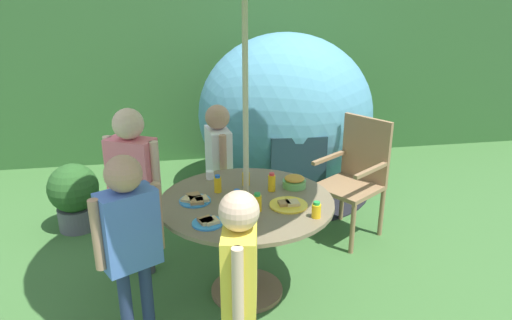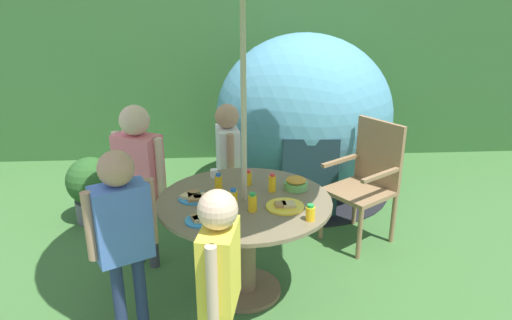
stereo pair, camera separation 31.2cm
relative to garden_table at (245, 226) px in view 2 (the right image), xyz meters
name	(u,v)px [view 2 (the right image)]	position (x,y,z in m)	size (l,w,h in m)	color
ground_plane	(245,292)	(0.00, 0.00, -0.53)	(10.00, 10.00, 0.02)	#3D6B33
hedge_backdrop	(234,67)	(0.00, 3.18, 0.57)	(9.00, 0.70, 2.18)	#33602D
garden_table	(245,226)	(0.00, 0.00, 0.00)	(1.16, 1.16, 0.72)	brown
wooden_chair	(368,177)	(1.05, 0.72, 0.04)	(0.64, 0.64, 1.02)	#93704C
dome_tent	(304,115)	(0.68, 1.79, 0.29)	(1.94, 1.94, 1.63)	teal
potted_plant	(91,187)	(-1.35, 1.19, -0.19)	(0.44, 0.44, 0.61)	#595960
child_in_white_shirt	(228,154)	(-0.10, 0.84, 0.23)	(0.20, 0.40, 1.17)	brown
child_in_pink_shirt	(139,167)	(-0.75, 0.40, 0.29)	(0.39, 0.32, 1.27)	#3F3F47
child_in_blue_shirt	(122,223)	(-0.72, -0.38, 0.25)	(0.37, 0.30, 1.21)	navy
child_in_yellow_shirt	(219,268)	(-0.16, -0.82, 0.22)	(0.22, 0.39, 1.15)	navy
snack_bowl	(296,183)	(0.36, 0.15, 0.24)	(0.16, 0.16, 0.08)	#66B259
plate_center_back	(285,206)	(0.25, -0.14, 0.21)	(0.25, 0.25, 0.03)	yellow
plate_mid_right	(194,197)	(-0.33, 0.03, 0.22)	(0.21, 0.21, 0.03)	#338CD8
plate_far_right	(200,219)	(-0.28, -0.29, 0.22)	(0.18, 0.18, 0.03)	#338CD8
juice_bottle_near_left	(218,182)	(-0.17, 0.16, 0.26)	(0.05, 0.05, 0.12)	yellow
juice_bottle_near_right	(310,213)	(0.38, -0.32, 0.25)	(0.06, 0.06, 0.10)	yellow
juice_bottle_far_left	(272,183)	(0.20, 0.12, 0.26)	(0.05, 0.05, 0.13)	yellow
juice_bottle_center_front	(233,198)	(-0.07, -0.10, 0.26)	(0.05, 0.05, 0.12)	yellow
juice_bottle_mid_left	(252,203)	(0.04, -0.17, 0.26)	(0.06, 0.06, 0.12)	yellow
juice_bottle_front_edge	(248,178)	(0.04, 0.25, 0.25)	(0.05, 0.05, 0.11)	yellow
cup_near	(214,173)	(-0.21, 0.40, 0.23)	(0.06, 0.06, 0.06)	white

